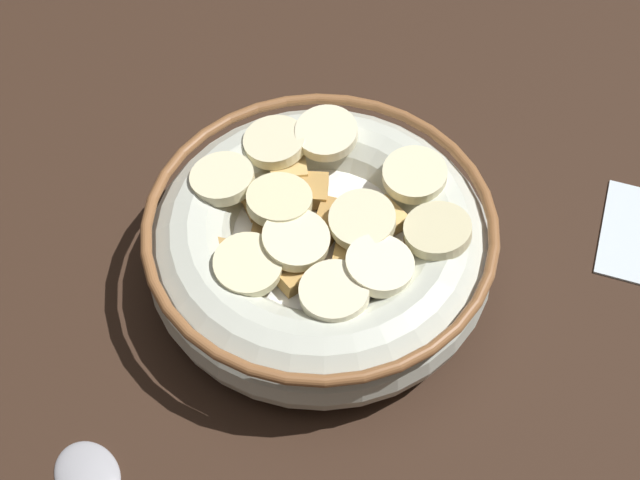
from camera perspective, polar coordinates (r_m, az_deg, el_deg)
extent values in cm
cube|color=#332116|center=(47.93, 0.00, -2.77)|extent=(111.10, 111.10, 2.00)
cylinder|color=beige|center=(46.84, 0.00, -1.92)|extent=(10.07, 10.07, 0.60)
torus|color=beige|center=(45.11, 0.00, -0.45)|extent=(18.30, 18.30, 4.78)
torus|color=brown|center=(43.42, 0.00, 1.13)|extent=(18.35, 18.35, 0.60)
cylinder|color=white|center=(44.50, 0.00, 0.10)|extent=(15.43, 15.43, 0.40)
cube|color=#AD7F42|center=(43.67, -3.40, -0.17)|extent=(2.77, 2.77, 0.89)
cube|color=tan|center=(44.51, 4.22, 1.44)|extent=(2.28, 2.36, 1.13)
cube|color=#AD7F42|center=(44.61, 0.98, 1.55)|extent=(2.72, 2.71, 0.95)
cube|color=tan|center=(42.54, 5.45, -2.79)|extent=(2.83, 2.84, 1.07)
cube|color=#B78947|center=(42.65, -1.82, -2.12)|extent=(2.26, 2.34, 1.13)
cube|color=#B78947|center=(43.97, 7.44, -0.03)|extent=(2.10, 2.03, 1.04)
cube|color=#B78947|center=(45.32, -3.91, 2.74)|extent=(2.71, 2.66, 1.11)
cube|color=#B78947|center=(43.55, -7.45, -1.11)|extent=(2.73, 2.76, 1.08)
cube|color=#B78947|center=(45.50, -0.73, 3.36)|extent=(2.82, 2.83, 1.00)
cube|color=#AD7F42|center=(43.84, -1.05, 0.33)|extent=(2.42, 2.42, 0.92)
cube|color=tan|center=(46.44, -2.14, 4.75)|extent=(2.87, 2.85, 1.13)
cube|color=tan|center=(46.18, -6.03, 3.84)|extent=(2.79, 2.76, 1.11)
cube|color=tan|center=(42.03, -6.16, -3.43)|extent=(2.46, 2.41, 1.05)
cube|color=tan|center=(43.03, 2.03, -1.45)|extent=(2.83, 2.80, 1.14)
cylinder|color=beige|center=(41.92, -4.87, -1.69)|extent=(3.92, 3.90, 1.17)
cylinder|color=#F4EABC|center=(45.27, -6.57, 4.10)|extent=(4.47, 4.43, 1.10)
cylinder|color=#F4EABC|center=(43.15, 2.85, 1.34)|extent=(4.83, 4.88, 1.24)
cylinder|color=beige|center=(43.04, 7.90, 0.61)|extent=(4.61, 4.60, 1.43)
cylinder|color=#F9EFC6|center=(40.92, 0.96, -3.51)|extent=(4.32, 4.30, 0.94)
cylinder|color=beige|center=(43.79, -2.75, 2.68)|extent=(4.59, 4.61, 1.13)
cylinder|color=#F9EFC6|center=(41.76, 4.12, -1.61)|extent=(3.98, 4.00, 1.12)
cylinder|color=#F9EFC6|center=(46.63, 0.43, 7.19)|extent=(4.47, 4.51, 1.16)
cylinder|color=#F4EABC|center=(42.25, -1.27, -0.26)|extent=(4.77, 4.73, 1.17)
cylinder|color=#F4EABC|center=(45.14, 6.37, 4.38)|extent=(3.74, 3.78, 0.97)
cylinder|color=#F4EABC|center=(46.63, -3.05, 6.57)|extent=(4.07, 4.08, 1.14)
ellipsoid|color=#A5A5AD|center=(42.78, -15.15, -15.13)|extent=(4.00, 3.28, 0.80)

